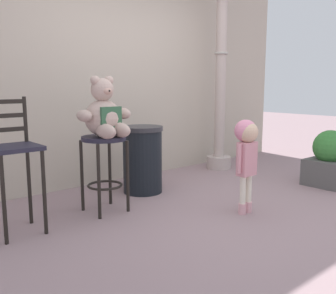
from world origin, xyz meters
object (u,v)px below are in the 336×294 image
Objects in this scene: bar_stool_with_teddy at (104,157)px; trash_bin at (143,159)px; lamppost at (220,91)px; child_walking at (247,146)px; teddy_bear at (105,115)px; planter_with_shrub at (329,160)px; bar_chair_empty at (14,156)px.

trash_bin is (0.69, 0.30, -0.15)m from bar_stool_with_teddy.
lamppost is (2.30, 0.57, 0.61)m from bar_stool_with_teddy.
trash_bin is at bearing -158.98° from child_walking.
bar_stool_with_teddy is 1.30× the size of teddy_bear.
lamppost is (1.62, 0.27, 0.76)m from trash_bin.
trash_bin is at bearing 25.53° from teddy_bear.
teddy_bear reaches higher than trash_bin.
lamppost is (1.32, 1.50, 0.49)m from child_walking.
planter_with_shrub is (1.61, -0.03, -0.34)m from child_walking.
bar_chair_empty is (-1.83, 0.94, -0.01)m from child_walking.
bar_chair_empty is at bearing 177.44° from teddy_bear.
child_walking is at bearing 178.86° from planter_with_shrub.
bar_chair_empty is (-1.53, -0.29, 0.27)m from trash_bin.
child_walking is at bearing -42.46° from teddy_bear.
lamppost reaches higher than trash_bin.
bar_chair_empty is (-0.84, 0.04, -0.30)m from teddy_bear.
child_walking is at bearing -27.19° from bar_chair_empty.
bar_chair_empty is at bearing 179.35° from bar_stool_with_teddy.
child_walking is at bearing -76.34° from trash_bin.
bar_stool_with_teddy is at bearing -166.06° from lamppost.
teddy_bear is at bearing -2.56° from bar_chair_empty.
planter_with_shrub is (0.29, -1.53, -0.83)m from lamppost.
bar_chair_empty is (-0.84, 0.01, 0.11)m from bar_stool_with_teddy.
bar_stool_with_teddy is at bearing 159.64° from planter_with_shrub.
child_walking reaches higher than trash_bin.
trash_bin reaches higher than planter_with_shrub.
child_walking is (0.99, -0.90, -0.29)m from teddy_bear.
bar_stool_with_teddy is 0.26× the size of lamppost.
planter_with_shrub is at bearing -79.28° from lamppost.
teddy_bear is 0.20× the size of lamppost.
lamppost is at bearing 10.13° from bar_chair_empty.
teddy_bear is 0.90m from bar_chair_empty.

